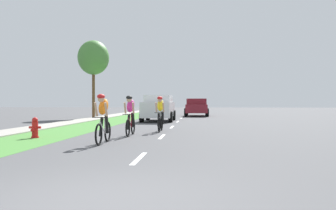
{
  "coord_description": "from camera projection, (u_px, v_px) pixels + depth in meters",
  "views": [
    {
      "loc": [
        1.39,
        -4.39,
        1.33
      ],
      "look_at": [
        -0.77,
        20.16,
        1.11
      ],
      "focal_mm": 36.95,
      "sensor_mm": 36.0,
      "label": 1
    }
  ],
  "objects": [
    {
      "name": "ground_plane",
      "position": [
        179.0,
        121.0,
        24.43
      ],
      "size": [
        120.0,
        120.0,
        0.0
      ],
      "primitive_type": "plane",
      "color": "#4C4C4F"
    },
    {
      "name": "grass_verge",
      "position": [
        115.0,
        120.0,
        24.84
      ],
      "size": [
        2.66,
        70.0,
        0.01
      ],
      "primitive_type": "cube",
      "color": "#478438",
      "rests_on": "ground_plane"
    },
    {
      "name": "sidewalk_concrete",
      "position": [
        85.0,
        120.0,
        25.03
      ],
      "size": [
        1.66,
        70.0,
        0.1
      ],
      "primitive_type": "cube",
      "color": "#9E998E",
      "rests_on": "ground_plane"
    },
    {
      "name": "lane_markings_center",
      "position": [
        181.0,
        118.0,
        28.42
      ],
      "size": [
        0.12,
        52.71,
        0.01
      ],
      "color": "white",
      "rests_on": "ground_plane"
    },
    {
      "name": "fire_hydrant_red",
      "position": [
        35.0,
        128.0,
        12.73
      ],
      "size": [
        0.44,
        0.38,
        0.76
      ],
      "color": "red",
      "rests_on": "ground_plane"
    },
    {
      "name": "cyclist_lead",
      "position": [
        103.0,
        118.0,
        10.98
      ],
      "size": [
        0.42,
        1.72,
        1.58
      ],
      "color": "black",
      "rests_on": "ground_plane"
    },
    {
      "name": "cyclist_trailing",
      "position": [
        130.0,
        115.0,
        13.6
      ],
      "size": [
        0.42,
        1.72,
        1.58
      ],
      "color": "black",
      "rests_on": "ground_plane"
    },
    {
      "name": "cyclist_distant",
      "position": [
        160.0,
        113.0,
        15.53
      ],
      "size": [
        0.42,
        1.72,
        1.58
      ],
      "color": "black",
      "rests_on": "ground_plane"
    },
    {
      "name": "suv_white",
      "position": [
        159.0,
        107.0,
        23.94
      ],
      "size": [
        2.15,
        4.7,
        1.79
      ],
      "color": "silver",
      "rests_on": "ground_plane"
    },
    {
      "name": "pickup_maroon",
      "position": [
        197.0,
        107.0,
        32.63
      ],
      "size": [
        2.22,
        5.1,
        1.64
      ],
      "color": "maroon",
      "rests_on": "ground_plane"
    },
    {
      "name": "street_tree_near",
      "position": [
        93.0,
        58.0,
        28.73
      ],
      "size": [
        2.59,
        2.59,
        6.45
      ],
      "color": "brown",
      "rests_on": "ground_plane"
    }
  ]
}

